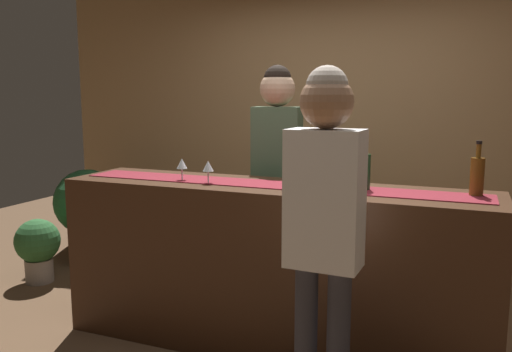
{
  "coord_description": "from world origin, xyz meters",
  "views": [
    {
      "loc": [
        1.11,
        -2.95,
        1.59
      ],
      "look_at": [
        -0.1,
        0.0,
        1.1
      ],
      "focal_mm": 36.58,
      "sensor_mm": 36.0,
      "label": 1
    }
  ],
  "objects_px": {
    "wine_glass_far_end": "(303,168)",
    "potted_plant_small": "(38,246)",
    "wine_bottle_amber": "(477,176)",
    "wine_glass_mid_counter": "(208,167)",
    "bartender": "(277,159)",
    "customer_sipping": "(324,211)",
    "wine_glass_near_customer": "(182,164)",
    "potted_plant_tall": "(88,209)",
    "wine_bottle_green": "(364,171)"
  },
  "relations": [
    {
      "from": "wine_bottle_amber",
      "to": "wine_glass_far_end",
      "type": "bearing_deg",
      "value": -179.33
    },
    {
      "from": "wine_bottle_green",
      "to": "wine_glass_near_customer",
      "type": "bearing_deg",
      "value": -174.91
    },
    {
      "from": "wine_glass_mid_counter",
      "to": "customer_sipping",
      "type": "distance_m",
      "value": 1.06
    },
    {
      "from": "wine_bottle_amber",
      "to": "customer_sipping",
      "type": "distance_m",
      "value": 1.01
    },
    {
      "from": "bartender",
      "to": "customer_sipping",
      "type": "relative_size",
      "value": 1.05
    },
    {
      "from": "wine_glass_mid_counter",
      "to": "potted_plant_tall",
      "type": "xyz_separation_m",
      "value": [
        -1.83,
        1.03,
        -0.63
      ]
    },
    {
      "from": "potted_plant_small",
      "to": "wine_glass_far_end",
      "type": "bearing_deg",
      "value": -5.97
    },
    {
      "from": "wine_glass_mid_counter",
      "to": "wine_glass_near_customer",
      "type": "bearing_deg",
      "value": 168.58
    },
    {
      "from": "wine_bottle_green",
      "to": "wine_glass_far_end",
      "type": "height_order",
      "value": "wine_bottle_green"
    },
    {
      "from": "wine_glass_mid_counter",
      "to": "potted_plant_tall",
      "type": "height_order",
      "value": "wine_glass_mid_counter"
    },
    {
      "from": "bartender",
      "to": "potted_plant_tall",
      "type": "bearing_deg",
      "value": -14.74
    },
    {
      "from": "bartender",
      "to": "wine_glass_far_end",
      "type": "bearing_deg",
      "value": 119.67
    },
    {
      "from": "wine_bottle_green",
      "to": "wine_glass_far_end",
      "type": "xyz_separation_m",
      "value": [
        -0.38,
        0.04,
        -0.01
      ]
    },
    {
      "from": "wine_glass_far_end",
      "to": "wine_bottle_amber",
      "type": "bearing_deg",
      "value": 0.67
    },
    {
      "from": "wine_bottle_amber",
      "to": "wine_glass_near_customer",
      "type": "height_order",
      "value": "wine_bottle_amber"
    },
    {
      "from": "potted_plant_tall",
      "to": "potted_plant_small",
      "type": "height_order",
      "value": "potted_plant_tall"
    },
    {
      "from": "wine_glass_far_end",
      "to": "potted_plant_small",
      "type": "height_order",
      "value": "wine_glass_far_end"
    },
    {
      "from": "wine_bottle_green",
      "to": "potted_plant_tall",
      "type": "relative_size",
      "value": 0.34
    },
    {
      "from": "bartender",
      "to": "potted_plant_tall",
      "type": "relative_size",
      "value": 2.0
    },
    {
      "from": "customer_sipping",
      "to": "potted_plant_tall",
      "type": "relative_size",
      "value": 1.91
    },
    {
      "from": "wine_glass_far_end",
      "to": "potted_plant_tall",
      "type": "distance_m",
      "value": 2.61
    },
    {
      "from": "wine_bottle_green",
      "to": "bartender",
      "type": "xyz_separation_m",
      "value": [
        -0.73,
        0.54,
        -0.03
      ]
    },
    {
      "from": "wine_glass_near_customer",
      "to": "wine_glass_far_end",
      "type": "height_order",
      "value": "same"
    },
    {
      "from": "potted_plant_tall",
      "to": "potted_plant_small",
      "type": "distance_m",
      "value": 0.63
    },
    {
      "from": "potted_plant_small",
      "to": "bartender",
      "type": "bearing_deg",
      "value": 6.84
    },
    {
      "from": "bartender",
      "to": "potted_plant_tall",
      "type": "xyz_separation_m",
      "value": [
        -2.04,
        0.35,
        -0.61
      ]
    },
    {
      "from": "wine_glass_near_customer",
      "to": "bartender",
      "type": "height_order",
      "value": "bartender"
    },
    {
      "from": "wine_bottle_green",
      "to": "wine_glass_mid_counter",
      "type": "height_order",
      "value": "wine_bottle_green"
    },
    {
      "from": "wine_glass_far_end",
      "to": "potted_plant_tall",
      "type": "bearing_deg",
      "value": 160.39
    },
    {
      "from": "wine_glass_near_customer",
      "to": "potted_plant_tall",
      "type": "bearing_deg",
      "value": 148.62
    },
    {
      "from": "customer_sipping",
      "to": "bartender",
      "type": "bearing_deg",
      "value": 120.86
    },
    {
      "from": "wine_bottle_amber",
      "to": "bartender",
      "type": "height_order",
      "value": "bartender"
    },
    {
      "from": "wine_bottle_amber",
      "to": "wine_glass_mid_counter",
      "type": "bearing_deg",
      "value": -172.91
    },
    {
      "from": "wine_bottle_amber",
      "to": "wine_bottle_green",
      "type": "xyz_separation_m",
      "value": [
        -0.6,
        -0.05,
        0.0
      ]
    },
    {
      "from": "wine_bottle_amber",
      "to": "wine_glass_near_customer",
      "type": "distance_m",
      "value": 1.76
    },
    {
      "from": "wine_bottle_amber",
      "to": "wine_glass_mid_counter",
      "type": "relative_size",
      "value": 2.1
    },
    {
      "from": "wine_glass_mid_counter",
      "to": "potted_plant_tall",
      "type": "distance_m",
      "value": 2.19
    },
    {
      "from": "wine_bottle_amber",
      "to": "bartender",
      "type": "relative_size",
      "value": 0.17
    },
    {
      "from": "bartender",
      "to": "wine_glass_near_customer",
      "type": "bearing_deg",
      "value": 51.84
    },
    {
      "from": "wine_bottle_amber",
      "to": "potted_plant_tall",
      "type": "height_order",
      "value": "wine_bottle_amber"
    },
    {
      "from": "wine_bottle_amber",
      "to": "wine_glass_far_end",
      "type": "relative_size",
      "value": 2.1
    },
    {
      "from": "bartender",
      "to": "customer_sipping",
      "type": "distance_m",
      "value": 1.43
    },
    {
      "from": "wine_glass_mid_counter",
      "to": "bartender",
      "type": "height_order",
      "value": "bartender"
    },
    {
      "from": "wine_bottle_amber",
      "to": "wine_bottle_green",
      "type": "height_order",
      "value": "same"
    },
    {
      "from": "potted_plant_small",
      "to": "wine_bottle_green",
      "type": "bearing_deg",
      "value": -5.88
    },
    {
      "from": "potted_plant_tall",
      "to": "wine_glass_near_customer",
      "type": "bearing_deg",
      "value": -31.38
    },
    {
      "from": "wine_bottle_amber",
      "to": "potted_plant_small",
      "type": "distance_m",
      "value": 3.52
    },
    {
      "from": "wine_glass_near_customer",
      "to": "wine_glass_mid_counter",
      "type": "height_order",
      "value": "same"
    },
    {
      "from": "wine_glass_mid_counter",
      "to": "customer_sipping",
      "type": "relative_size",
      "value": 0.08
    },
    {
      "from": "bartender",
      "to": "potted_plant_small",
      "type": "height_order",
      "value": "bartender"
    }
  ]
}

